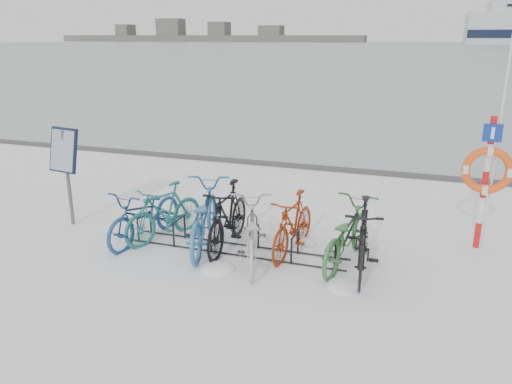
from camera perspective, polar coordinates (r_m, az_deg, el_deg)
ground at (r=8.84m, az=-2.42°, el=-6.65°), size 900.00×900.00×0.00m
ice_sheet at (r=162.57m, az=18.53°, el=15.37°), size 400.00×298.00×0.02m
quay_edge at (r=14.18m, az=6.24°, el=2.85°), size 400.00×0.25×0.10m
bike_rack at (r=8.76m, az=-2.44°, el=-5.57°), size 4.00×0.48×0.46m
info_board at (r=10.26m, az=-21.05°, el=3.87°), size 0.68×0.34×1.94m
lifebuoy_station at (r=9.28m, az=24.94°, el=2.23°), size 0.82×0.23×4.26m
shoreline at (r=295.26m, az=-6.44°, el=17.24°), size 180.00×12.00×9.50m
bike_0 at (r=9.33m, az=-12.53°, el=-2.28°), size 0.97×2.07×1.05m
bike_1 at (r=9.30m, az=-10.48°, el=-2.12°), size 1.13×1.84×1.07m
bike_2 at (r=8.86m, az=-6.04°, el=-2.56°), size 1.30×2.36×1.17m
bike_3 at (r=8.77m, az=-3.25°, el=-2.65°), size 0.64×2.00×1.19m
bike_4 at (r=8.24m, az=-0.58°, el=-4.49°), size 1.32×2.13×1.06m
bike_5 at (r=8.59m, az=4.26°, el=-3.51°), size 0.71×1.84×1.08m
bike_6 at (r=8.32m, az=10.26°, el=-4.51°), size 1.05×2.12×1.07m
bike_7 at (r=8.04m, az=12.14°, el=-4.97°), size 0.75×2.02×1.19m
snow_drifts at (r=8.55m, az=1.50°, el=-7.49°), size 3.49×2.03×0.20m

